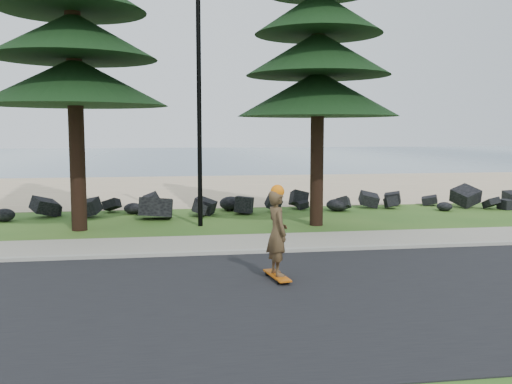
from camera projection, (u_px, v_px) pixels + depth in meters
ground at (208, 247)px, 14.09m from camera, size 160.00×160.00×0.00m
road at (227, 300)px, 9.67m from camera, size 160.00×7.00×0.02m
kerb at (211, 253)px, 13.20m from camera, size 160.00×0.20×0.10m
sidewalk at (207, 244)px, 14.28m from camera, size 160.00×2.00×0.08m
beach_sand at (187, 188)px, 28.33m from camera, size 160.00×15.00×0.01m
ocean at (176, 156)px, 64.18m from camera, size 160.00×58.00×0.01m
seawall_boulders at (196, 214)px, 19.59m from camera, size 60.00×2.40×1.10m
lamp_post at (199, 87)px, 16.78m from camera, size 0.25×0.14×8.14m
skateboarder at (277, 233)px, 10.89m from camera, size 0.48×1.01×1.84m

